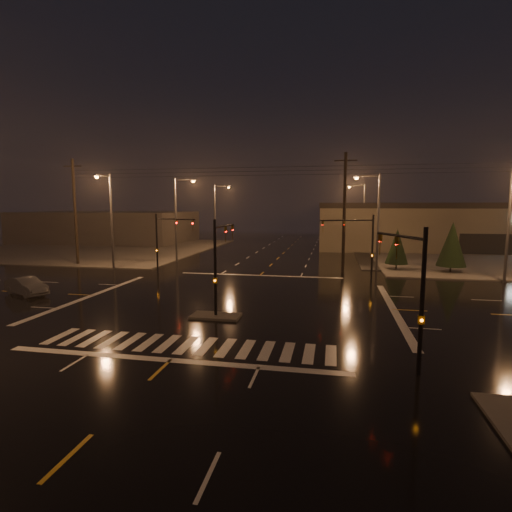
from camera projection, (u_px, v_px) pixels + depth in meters
name	position (u px, v px, depth m)	size (l,w,h in m)	color
ground	(232.00, 302.00, 28.41)	(140.00, 140.00, 0.00)	black
sidewalk_ne	(512.00, 258.00, 51.95)	(36.00, 36.00, 0.12)	#4D4A45
sidewalk_nw	(96.00, 248.00, 63.29)	(36.00, 36.00, 0.12)	#4D4A45
median_island	(216.00, 316.00, 24.51)	(3.00, 1.60, 0.15)	#4D4A45
crosswalk	(187.00, 345.00, 19.64)	(15.00, 2.60, 0.01)	beige
stop_bar_near	(170.00, 360.00, 17.70)	(16.00, 0.50, 0.01)	beige
stop_bar_far	(260.00, 275.00, 39.12)	(16.00, 0.50, 0.01)	beige
retail_building	(506.00, 224.00, 66.09)	(60.20, 28.30, 7.20)	#685F4A
commercial_block	(108.00, 227.00, 75.57)	(30.00, 18.00, 5.60)	#3C3735
signal_mast_median	(219.00, 255.00, 24.95)	(0.25, 4.59, 6.00)	black
signal_mast_ne	(362.00, 239.00, 36.01)	(4.84, 1.86, 6.00)	black
signal_mast_nw	(164.00, 236.00, 39.60)	(4.84, 1.86, 6.00)	black
signal_mast_se	(412.00, 281.00, 16.51)	(1.55, 3.87, 6.00)	black
streetlight_1	(178.00, 214.00, 47.32)	(2.77, 0.32, 10.00)	#38383A
streetlight_2	(217.00, 212.00, 62.90)	(2.77, 0.32, 10.00)	#38383A
streetlight_3	(375.00, 215.00, 41.14)	(2.77, 0.32, 10.00)	#38383A
streetlight_4	(362.00, 212.00, 60.62)	(2.77, 0.32, 10.00)	#38383A
streetlight_5	(110.00, 215.00, 41.59)	(0.32, 2.77, 10.00)	#38383A
streetlight_6	(511.00, 217.00, 34.41)	(0.32, 2.77, 10.00)	#38383A
utility_pole_0	(75.00, 212.00, 45.43)	(2.20, 0.32, 12.00)	black
utility_pole_1	(344.00, 212.00, 39.76)	(2.20, 0.32, 12.00)	black
conifer_0	(397.00, 246.00, 42.01)	(2.36, 2.36, 4.39)	black
conifer_1	(452.00, 244.00, 40.29)	(2.87, 2.87, 5.18)	black
car_crossing	(26.00, 286.00, 30.58)	(1.45, 4.16, 1.37)	#53575B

